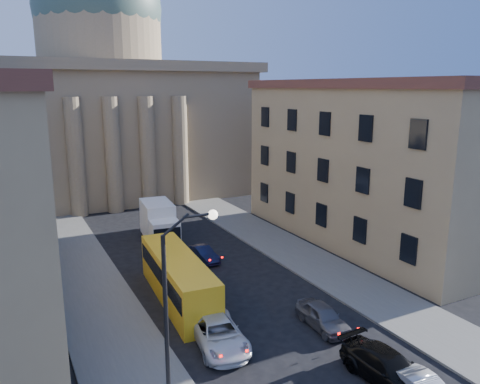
# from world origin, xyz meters

# --- Properties ---
(sidewalk_left) EXTENTS (5.00, 60.00, 0.15)m
(sidewalk_left) POSITION_xyz_m (-8.50, 18.00, 0.07)
(sidewalk_left) COLOR #5B5A53
(sidewalk_left) RESTS_ON ground
(sidewalk_right) EXTENTS (5.00, 60.00, 0.15)m
(sidewalk_right) POSITION_xyz_m (8.50, 18.00, 0.07)
(sidewalk_right) COLOR #5B5A53
(sidewalk_right) RESTS_ON ground
(church) EXTENTS (68.02, 28.76, 36.60)m
(church) POSITION_xyz_m (0.00, 55.47, 11.88)
(church) COLOR #857251
(church) RESTS_ON ground
(building_right) EXTENTS (11.60, 26.60, 14.70)m
(building_right) POSITION_xyz_m (17.00, 22.00, 7.42)
(building_right) COLOR tan
(building_right) RESTS_ON ground
(street_lamp) EXTENTS (2.62, 0.44, 8.83)m
(street_lamp) POSITION_xyz_m (-6.97, 8.00, 5.29)
(street_lamp) COLOR black
(street_lamp) RESTS_ON ground
(car_left_mid) EXTENTS (3.16, 5.67, 1.50)m
(car_left_mid) POSITION_xyz_m (-3.50, 11.31, 0.75)
(car_left_mid) COLOR silver
(car_left_mid) RESTS_ON ground
(car_right_mid) EXTENTS (2.47, 5.44, 1.55)m
(car_right_mid) POSITION_xyz_m (2.43, 4.54, 0.77)
(car_right_mid) COLOR black
(car_right_mid) RESTS_ON ground
(car_right_far) EXTENTS (1.88, 4.23, 1.41)m
(car_right_far) POSITION_xyz_m (2.89, 10.34, 0.71)
(car_right_far) COLOR #545459
(car_right_far) RESTS_ON ground
(car_right_distant) EXTENTS (1.66, 3.82, 1.22)m
(car_right_distant) POSITION_xyz_m (0.80, 23.70, 0.61)
(car_right_distant) COLOR black
(car_right_distant) RESTS_ON ground
(city_bus) EXTENTS (3.22, 11.03, 3.07)m
(city_bus) POSITION_xyz_m (-3.50, 17.77, 1.65)
(city_bus) COLOR yellow
(city_bus) RESTS_ON ground
(box_truck) EXTENTS (3.17, 6.66, 3.53)m
(box_truck) POSITION_xyz_m (-0.79, 30.22, 1.67)
(box_truck) COLOR white
(box_truck) RESTS_ON ground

